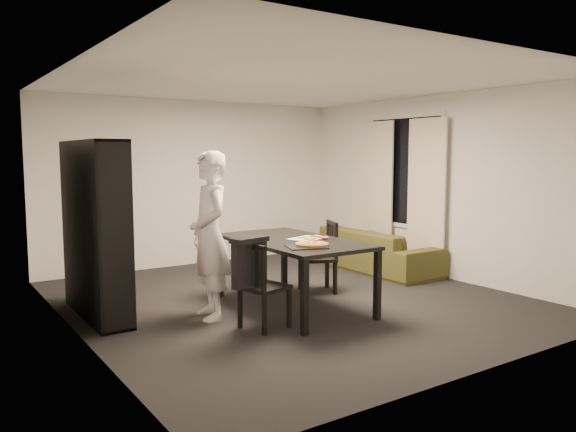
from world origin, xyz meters
TOP-DOWN VIEW (x-y plane):
  - room at (0.00, 0.00)m, footprint 5.01×5.51m
  - window_pane at (2.48, 0.60)m, footprint 0.02×1.40m
  - window_frame at (2.48, 0.60)m, footprint 0.03×1.52m
  - curtain_left at (2.40, 0.08)m, footprint 0.03×0.70m
  - curtain_right at (2.40, 1.12)m, footprint 0.03×0.70m
  - bookshelf at (-2.16, 0.60)m, footprint 0.35×1.50m
  - dining_table at (-0.20, -0.31)m, footprint 1.05×1.90m
  - chair_left at (-0.95, -0.80)m, footprint 0.49×0.49m
  - chair_right at (0.56, 0.09)m, footprint 0.55×0.55m
  - draped_jacket at (-1.07, -0.83)m, footprint 0.42×0.26m
  - person at (-1.16, -0.15)m, footprint 0.52×0.71m
  - baking_tray at (-0.39, -0.85)m, footprint 0.49×0.44m
  - pepperoni_pizza at (-0.32, -0.84)m, footprint 0.35×0.35m
  - kitchen_towel at (-0.04, -0.36)m, footprint 0.47×0.41m
  - pizza_slices at (0.03, -0.40)m, footprint 0.39×0.33m
  - sofa at (2.03, 0.76)m, footprint 0.84×2.16m

SIDE VIEW (x-z plane):
  - sofa at x=2.03m, z-range 0.00..0.63m
  - chair_left at x=-0.95m, z-range 0.06..0.94m
  - chair_right at x=0.56m, z-range 0.06..0.97m
  - dining_table at x=-0.20m, z-range 0.33..1.12m
  - draped_jacket at x=-1.07m, z-range 0.48..0.97m
  - kitchen_towel at x=-0.04m, z-range 0.79..0.80m
  - baking_tray at x=-0.39m, z-range 0.79..0.80m
  - pizza_slices at x=0.03m, z-range 0.80..0.81m
  - pepperoni_pizza at x=-0.32m, z-range 0.80..0.83m
  - person at x=-1.16m, z-range 0.00..1.79m
  - bookshelf at x=-2.16m, z-range 0.00..1.90m
  - curtain_left at x=2.40m, z-range 0.02..2.27m
  - curtain_right at x=2.40m, z-range 0.02..2.27m
  - room at x=0.00m, z-range 0.00..2.60m
  - window_pane at x=2.48m, z-range 0.70..2.30m
  - window_frame at x=2.48m, z-range 0.64..2.36m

